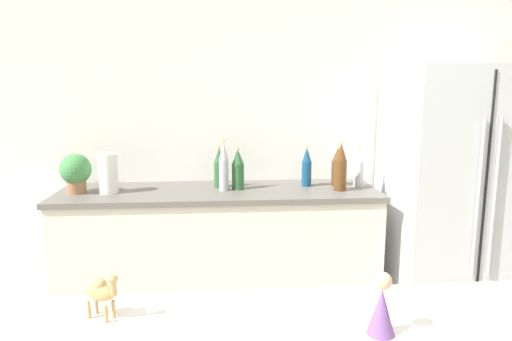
% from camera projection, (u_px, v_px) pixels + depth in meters
% --- Properties ---
extents(wall_back, '(8.00, 0.06, 2.55)m').
position_uv_depth(wall_back, '(259.00, 131.00, 3.27)').
color(wall_back, white).
rests_on(wall_back, ground_plane).
extents(back_counter, '(2.08, 0.63, 0.92)m').
position_uv_depth(back_counter, '(220.00, 256.00, 3.07)').
color(back_counter, silver).
rests_on(back_counter, ground_plane).
extents(refrigerator, '(0.82, 0.75, 1.71)m').
position_uv_depth(refrigerator, '(452.00, 198.00, 3.04)').
color(refrigerator, silver).
rests_on(refrigerator, ground_plane).
extents(potted_plant, '(0.19, 0.19, 0.25)m').
position_uv_depth(potted_plant, '(76.00, 171.00, 2.86)').
color(potted_plant, '#9E6B47').
rests_on(potted_plant, back_counter).
extents(paper_towel_roll, '(0.12, 0.12, 0.25)m').
position_uv_depth(paper_towel_roll, '(108.00, 173.00, 2.87)').
color(paper_towel_roll, white).
rests_on(paper_towel_roll, back_counter).
extents(back_bottle_0, '(0.06, 0.06, 0.33)m').
position_uv_depth(back_bottle_0, '(224.00, 167.00, 2.94)').
color(back_bottle_0, '#B2B7BC').
rests_on(back_bottle_0, back_counter).
extents(back_bottle_1, '(0.08, 0.08, 0.26)m').
position_uv_depth(back_bottle_1, '(337.00, 167.00, 3.11)').
color(back_bottle_1, brown).
rests_on(back_bottle_1, back_counter).
extents(back_bottle_2, '(0.07, 0.07, 0.28)m').
position_uv_depth(back_bottle_2, '(219.00, 168.00, 3.04)').
color(back_bottle_2, '#2D6033').
rests_on(back_bottle_2, back_counter).
extents(back_bottle_3, '(0.07, 0.07, 0.27)m').
position_uv_depth(back_bottle_3, '(359.00, 168.00, 3.05)').
color(back_bottle_3, '#B2B7BC').
rests_on(back_bottle_3, back_counter).
extents(back_bottle_4, '(0.08, 0.08, 0.27)m').
position_uv_depth(back_bottle_4, '(238.00, 170.00, 2.98)').
color(back_bottle_4, '#2D6033').
rests_on(back_bottle_4, back_counter).
extents(back_bottle_5, '(0.08, 0.08, 0.32)m').
position_uv_depth(back_bottle_5, '(341.00, 167.00, 2.93)').
color(back_bottle_5, brown).
rests_on(back_bottle_5, back_counter).
extents(back_bottle_6, '(0.07, 0.07, 0.27)m').
position_uv_depth(back_bottle_6, '(307.00, 167.00, 3.08)').
color(back_bottle_6, navy).
rests_on(back_bottle_6, back_counter).
extents(camel_figurine, '(0.10, 0.08, 0.12)m').
position_uv_depth(camel_figurine, '(101.00, 291.00, 1.14)').
color(camel_figurine, tan).
rests_on(camel_figurine, bar_counter).
extents(wise_man_figurine_blue, '(0.07, 0.07, 0.15)m').
position_uv_depth(wise_man_figurine_blue, '(382.00, 308.00, 1.07)').
color(wise_man_figurine_blue, '#6B4784').
rests_on(wise_man_figurine_blue, bar_counter).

